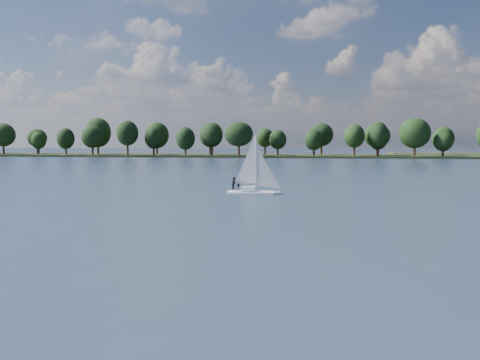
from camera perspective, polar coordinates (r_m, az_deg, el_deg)
name	(u,v)px	position (r m, az deg, el deg)	size (l,w,h in m)	color
ground	(233,171)	(114.71, -0.76, 0.95)	(700.00, 700.00, 0.00)	#233342
far_shore	(280,156)	(225.70, 4.34, 2.52)	(660.00, 40.00, 1.50)	black
sailboat	(251,176)	(64.82, 1.19, 0.44)	(6.16, 2.10, 7.97)	white
treeline	(257,137)	(223.09, 1.86, 4.60)	(562.41, 74.31, 18.74)	black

